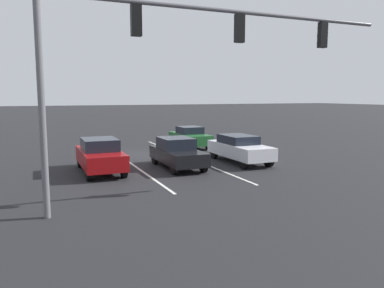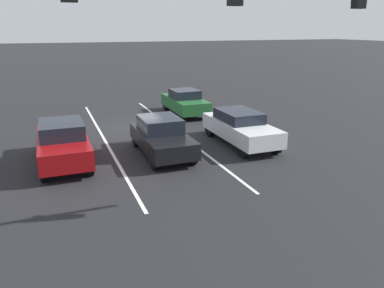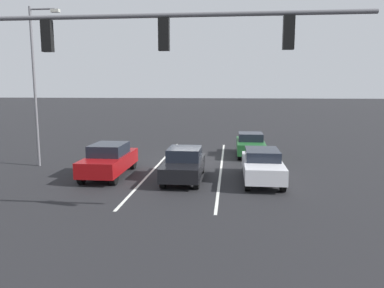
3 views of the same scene
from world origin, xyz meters
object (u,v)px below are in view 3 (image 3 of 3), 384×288
(car_black_midlane_front, at_px, (184,164))
(traffic_signal_gantry, at_px, (90,59))
(car_silver_leftlane_front, at_px, (262,165))
(street_lamp_right_shoulder, at_px, (37,78))
(car_darkgreen_leftlane_second, at_px, (250,144))
(car_maroon_rightlane_front, at_px, (109,160))

(car_black_midlane_front, height_order, traffic_signal_gantry, traffic_signal_gantry)
(car_black_midlane_front, bearing_deg, car_silver_leftlane_front, -178.26)
(street_lamp_right_shoulder, bearing_deg, car_darkgreen_leftlane_second, -159.65)
(car_black_midlane_front, bearing_deg, car_maroon_rightlane_front, -5.80)
(traffic_signal_gantry, relative_size, street_lamp_right_shoulder, 1.48)
(car_black_midlane_front, distance_m, car_darkgreen_leftlane_second, 7.45)
(car_silver_leftlane_front, xyz_separation_m, car_darkgreen_leftlane_second, (0.21, -6.50, -0.05))
(car_silver_leftlane_front, bearing_deg, car_black_midlane_front, 1.74)
(car_silver_leftlane_front, bearing_deg, car_maroon_rightlane_front, -2.10)
(car_maroon_rightlane_front, xyz_separation_m, street_lamp_right_shoulder, (4.48, -1.91, 4.02))
(car_maroon_rightlane_front, distance_m, car_black_midlane_front, 3.77)
(street_lamp_right_shoulder, bearing_deg, traffic_signal_gantry, 126.94)
(car_maroon_rightlane_front, bearing_deg, car_silver_leftlane_front, 177.90)
(car_silver_leftlane_front, distance_m, street_lamp_right_shoulder, 12.73)
(car_black_midlane_front, relative_size, street_lamp_right_shoulder, 0.48)
(car_black_midlane_front, xyz_separation_m, street_lamp_right_shoulder, (8.23, -2.29, 4.08))
(car_maroon_rightlane_front, xyz_separation_m, traffic_signal_gantry, (-1.58, 6.16, 4.40))
(car_silver_leftlane_front, relative_size, car_black_midlane_front, 1.10)
(car_silver_leftlane_front, bearing_deg, street_lamp_right_shoulder, -10.40)
(car_black_midlane_front, distance_m, traffic_signal_gantry, 7.61)
(car_silver_leftlane_front, height_order, car_maroon_rightlane_front, car_maroon_rightlane_front)
(car_darkgreen_leftlane_second, bearing_deg, car_black_midlane_front, 62.63)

